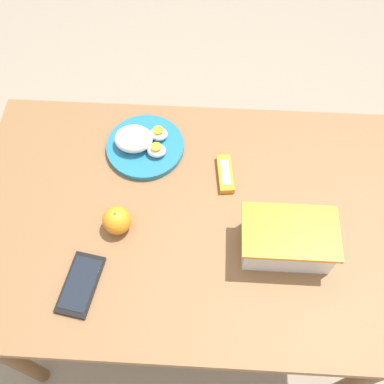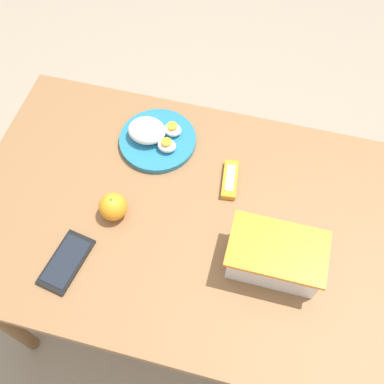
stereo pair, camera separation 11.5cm
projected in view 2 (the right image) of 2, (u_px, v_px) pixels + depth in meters
name	position (u px, v px, depth m)	size (l,w,h in m)	color
ground_plane	(188.00, 298.00, 1.77)	(10.00, 10.00, 0.00)	gray
table	(187.00, 229.00, 1.22)	(1.14, 0.73, 0.71)	brown
food_container	(275.00, 257.00, 1.05)	(0.22, 0.14, 0.10)	white
orange_fruit	(113.00, 207.00, 1.12)	(0.07, 0.07, 0.07)	orange
rice_plate	(155.00, 137.00, 1.25)	(0.21, 0.21, 0.07)	teal
candy_bar	(230.00, 180.00, 1.19)	(0.05, 0.12, 0.02)	orange
cell_phone	(66.00, 262.00, 1.08)	(0.10, 0.16, 0.01)	black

